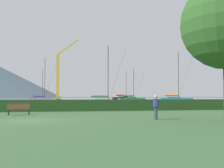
{
  "coord_description": "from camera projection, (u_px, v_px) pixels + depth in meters",
  "views": [
    {
      "loc": [
        1.65,
        -18.7,
        1.57
      ],
      "look_at": [
        14.33,
        44.65,
        4.39
      ],
      "focal_mm": 44.91,
      "sensor_mm": 36.0,
      "label": 1
    }
  ],
  "objects": [
    {
      "name": "harbor_water",
      "position": [
        53.0,
        99.0,
        152.14
      ],
      "size": [
        320.0,
        246.0,
        0.0
      ],
      "primitive_type": "cube",
      "color": "#8C9EA3",
      "rests_on": "ground_plane"
    },
    {
      "name": "sailboat_slip_9",
      "position": [
        105.0,
        102.0,
        45.43
      ],
      "size": [
        7.4,
        2.93,
        9.87
      ],
      "rotation": [
        0.0,
        0.0,
        -0.13
      ],
      "color": "#9E9EA3",
      "rests_on": "harbor_water"
    },
    {
      "name": "sailboat_slip_4",
      "position": [
        177.0,
        100.0,
        65.12
      ],
      "size": [
        8.66,
        3.77,
        11.83
      ],
      "rotation": [
        0.0,
        0.0,
        -0.18
      ],
      "color": "#19707A",
      "rests_on": "harbor_water"
    },
    {
      "name": "sailboat_slip_6",
      "position": [
        125.0,
        99.0,
        92.47
      ],
      "size": [
        8.97,
        2.73,
        9.86
      ],
      "rotation": [
        0.0,
        0.0,
        -0.01
      ],
      "color": "black",
      "rests_on": "harbor_water"
    },
    {
      "name": "hedge_line",
      "position": [
        40.0,
        106.0,
        28.73
      ],
      "size": [
        80.0,
        1.2,
        1.21
      ],
      "primitive_type": "cube",
      "color": "#284C23",
      "rests_on": "ground_plane"
    },
    {
      "name": "dock_crane",
      "position": [
        59.0,
        80.0,
        82.12
      ],
      "size": [
        7.14,
        2.0,
        18.58
      ],
      "color": "#333338",
      "rests_on": "ground_plane"
    },
    {
      "name": "park_bench_near_path",
      "position": [
        19.0,
        109.0,
        23.29
      ],
      "size": [
        1.8,
        0.49,
        0.95
      ],
      "rotation": [
        0.0,
        0.0,
        -0.01
      ],
      "color": "brown",
      "rests_on": "ground_plane"
    },
    {
      "name": "sailboat_slip_3",
      "position": [
        132.0,
        100.0,
        73.59
      ],
      "size": [
        7.92,
        2.41,
        8.8
      ],
      "rotation": [
        0.0,
        0.0,
        0.01
      ],
      "color": "#236B38",
      "rests_on": "harbor_water"
    },
    {
      "name": "sailboat_slip_1",
      "position": [
        43.0,
        100.0,
        69.55
      ],
      "size": [
        7.55,
        2.68,
        11.25
      ],
      "rotation": [
        0.0,
        0.0,
        0.07
      ],
      "color": "#9E9EA3",
      "rests_on": "harbor_water"
    },
    {
      "name": "person_standing_walker",
      "position": [
        156.0,
        105.0,
        18.81
      ],
      "size": [
        0.36,
        0.57,
        1.65
      ],
      "rotation": [
        0.0,
        0.0,
        0.06
      ],
      "color": "#2D3347",
      "rests_on": "ground_plane"
    },
    {
      "name": "ground_plane",
      "position": [
        30.0,
        121.0,
        17.93
      ],
      "size": [
        1000.0,
        1000.0,
        0.0
      ],
      "primitive_type": "plane",
      "color": "#385B33"
    },
    {
      "name": "sailboat_slip_7",
      "position": [
        41.0,
        99.0,
        86.09
      ],
      "size": [
        7.82,
        2.77,
        9.62
      ],
      "rotation": [
        0.0,
        0.0,
        -0.07
      ],
      "color": "red",
      "rests_on": "harbor_water"
    }
  ]
}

